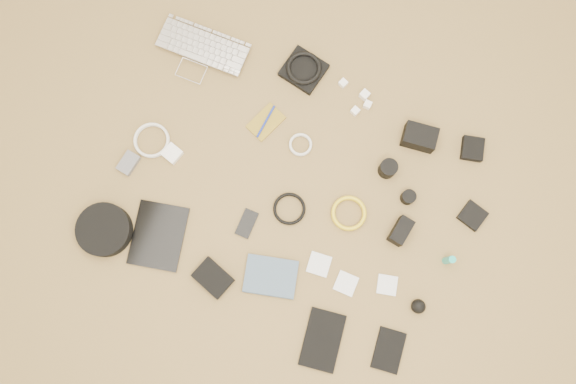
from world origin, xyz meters
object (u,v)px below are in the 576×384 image
at_px(laptop, 198,58).
at_px(headphone_case, 104,230).
at_px(paperback, 268,296).
at_px(phone, 247,223).
at_px(dslr_camera, 419,137).
at_px(tablet, 158,236).

height_order(laptop, headphone_case, headphone_case).
relative_size(laptop, paperback, 1.88).
distance_m(laptop, phone, 0.70).
bearing_deg(headphone_case, paperback, 1.06).
height_order(phone, paperback, paperback).
bearing_deg(headphone_case, dslr_camera, 39.36).
bearing_deg(dslr_camera, paperback, -118.19).
xyz_separation_m(laptop, tablet, (0.15, -0.72, -0.01)).
distance_m(tablet, headphone_case, 0.20).
bearing_deg(paperback, dslr_camera, -35.42).
bearing_deg(dslr_camera, laptop, 174.71).
xyz_separation_m(headphone_case, paperback, (0.67, 0.01, -0.02)).
height_order(dslr_camera, tablet, dslr_camera).
xyz_separation_m(dslr_camera, headphone_case, (-0.98, -0.80, -0.01)).
bearing_deg(phone, tablet, -149.06).
height_order(tablet, phone, tablet).
bearing_deg(dslr_camera, headphone_case, -147.53).
relative_size(phone, headphone_case, 0.53).
bearing_deg(tablet, phone, 18.33).
height_order(dslr_camera, paperback, dslr_camera).
distance_m(dslr_camera, phone, 0.75).
bearing_deg(phone, laptop, 129.83).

